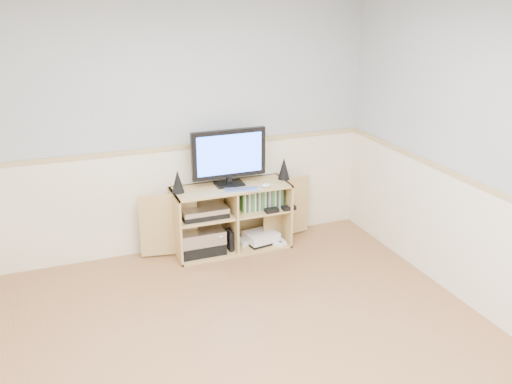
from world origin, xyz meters
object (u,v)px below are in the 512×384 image
media_cabinet (230,215)px  keyboard (242,190)px  monitor (229,155)px  game_consoles (260,238)px

media_cabinet → keyboard: bearing=-73.3°
media_cabinet → monitor: monitor is taller
monitor → game_consoles: 0.92m
media_cabinet → game_consoles: (0.29, -0.06, -0.26)m
media_cabinet → monitor: size_ratio=2.43×
monitor → game_consoles: monitor is taller
keyboard → game_consoles: 0.64m
monitor → keyboard: (0.06, -0.19, -0.29)m
keyboard → monitor: bearing=119.3°
monitor → keyboard: monitor is taller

